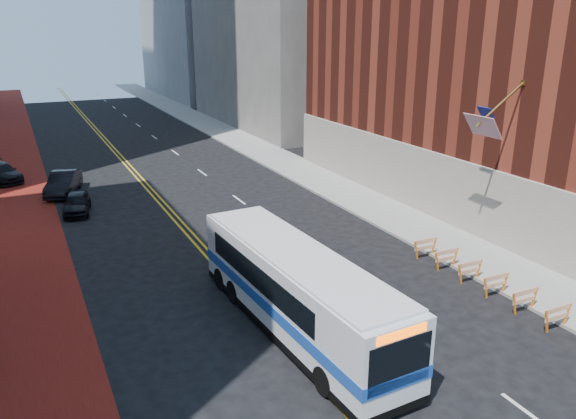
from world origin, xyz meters
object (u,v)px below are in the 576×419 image
(transit_bus, at_px, (296,289))
(car_a, at_px, (77,203))
(car_b, at_px, (63,183))
(car_c, at_px, (2,173))

(transit_bus, height_order, car_a, transit_bus)
(car_a, bearing_deg, car_b, 104.50)
(transit_bus, bearing_deg, car_b, 102.14)
(transit_bus, bearing_deg, car_c, 106.43)
(transit_bus, height_order, car_b, transit_bus)
(car_c, bearing_deg, car_b, -73.70)
(transit_bus, bearing_deg, car_a, 104.82)
(car_c, bearing_deg, transit_bus, -89.26)
(transit_bus, relative_size, car_c, 2.61)
(car_b, relative_size, car_c, 1.01)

